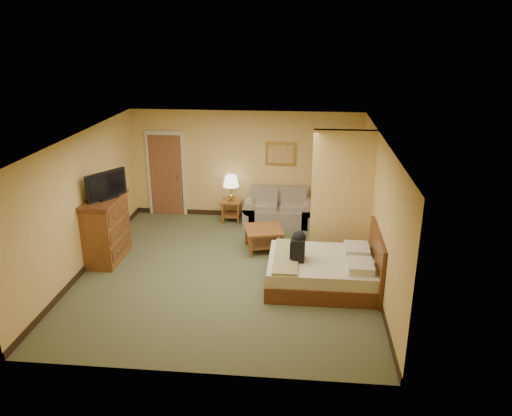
# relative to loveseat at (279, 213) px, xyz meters

# --- Properties ---
(floor) EXTENTS (6.00, 6.00, 0.00)m
(floor) POSITION_rel_loveseat_xyz_m (-0.84, -2.57, -0.27)
(floor) COLOR #515537
(floor) RESTS_ON ground
(ceiling) EXTENTS (6.00, 6.00, 0.00)m
(ceiling) POSITION_rel_loveseat_xyz_m (-0.84, -2.57, 2.33)
(ceiling) COLOR white
(ceiling) RESTS_ON back_wall
(back_wall) EXTENTS (5.50, 0.02, 2.60)m
(back_wall) POSITION_rel_loveseat_xyz_m (-0.84, 0.43, 1.03)
(back_wall) COLOR #E0B35F
(back_wall) RESTS_ON floor
(left_wall) EXTENTS (0.02, 6.00, 2.60)m
(left_wall) POSITION_rel_loveseat_xyz_m (-3.59, -2.57, 1.03)
(left_wall) COLOR #E0B35F
(left_wall) RESTS_ON floor
(right_wall) EXTENTS (0.02, 6.00, 2.60)m
(right_wall) POSITION_rel_loveseat_xyz_m (1.91, -2.57, 1.03)
(right_wall) COLOR #E0B35F
(right_wall) RESTS_ON floor
(partition) EXTENTS (1.20, 0.15, 2.60)m
(partition) POSITION_rel_loveseat_xyz_m (1.31, -1.65, 1.03)
(partition) COLOR #E0B35F
(partition) RESTS_ON floor
(door) EXTENTS (0.94, 0.16, 2.10)m
(door) POSITION_rel_loveseat_xyz_m (-2.79, 0.39, 0.76)
(door) COLOR beige
(door) RESTS_ON floor
(baseboard) EXTENTS (5.50, 0.02, 0.12)m
(baseboard) POSITION_rel_loveseat_xyz_m (-0.84, 0.42, -0.21)
(baseboard) COLOR black
(baseboard) RESTS_ON floor
(loveseat) EXTENTS (1.66, 0.77, 0.84)m
(loveseat) POSITION_rel_loveseat_xyz_m (0.00, 0.00, 0.00)
(loveseat) COLOR gray
(loveseat) RESTS_ON floor
(side_table) EXTENTS (0.46, 0.46, 0.51)m
(side_table) POSITION_rel_loveseat_xyz_m (-1.15, 0.08, 0.06)
(side_table) COLOR brown
(side_table) RESTS_ON floor
(table_lamp) EXTENTS (0.38, 0.38, 0.63)m
(table_lamp) POSITION_rel_loveseat_xyz_m (-1.15, 0.08, 0.71)
(table_lamp) COLOR #B28B41
(table_lamp) RESTS_ON side_table
(coffee_table) EXTENTS (0.91, 0.91, 0.48)m
(coffee_table) POSITION_rel_loveseat_xyz_m (-0.24, -1.52, 0.07)
(coffee_table) COLOR brown
(coffee_table) RESTS_ON floor
(wall_picture) EXTENTS (0.72, 0.04, 0.56)m
(wall_picture) POSITION_rel_loveseat_xyz_m (0.00, 0.40, 1.33)
(wall_picture) COLOR #B78E3F
(wall_picture) RESTS_ON back_wall
(dresser) EXTENTS (0.64, 1.22, 1.30)m
(dresser) POSITION_rel_loveseat_xyz_m (-3.31, -2.27, 0.38)
(dresser) COLOR brown
(dresser) RESTS_ON floor
(tv) EXTENTS (0.53, 0.77, 0.54)m
(tv) POSITION_rel_loveseat_xyz_m (-3.21, -2.27, 1.28)
(tv) COLOR black
(tv) RESTS_ON dresser
(bed) EXTENTS (1.96, 1.64, 1.06)m
(bed) POSITION_rel_loveseat_xyz_m (0.98, -2.93, 0.02)
(bed) COLOR #542913
(bed) RESTS_ON floor
(backpack) EXTENTS (0.25, 0.33, 0.55)m
(backpack) POSITION_rel_loveseat_xyz_m (0.50, -3.00, 0.54)
(backpack) COLOR black
(backpack) RESTS_ON bed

